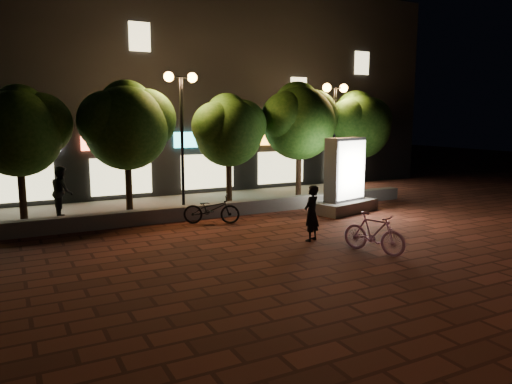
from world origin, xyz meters
TOP-DOWN VIEW (x-y plane):
  - ground at (0.00, 0.00)m, footprint 80.00×80.00m
  - retaining_wall at (0.00, 4.00)m, footprint 16.00×0.45m
  - sidewalk at (0.00, 6.50)m, footprint 16.00×5.00m
  - building_block at (-0.01, 12.99)m, footprint 28.00×8.12m
  - tree_far_left at (-6.95, 5.46)m, footprint 3.36×2.80m
  - tree_left at (-3.45, 5.46)m, footprint 3.60×3.00m
  - tree_mid at (0.55, 5.46)m, footprint 3.24×2.70m
  - tree_right at (3.86, 5.46)m, footprint 3.72×3.10m
  - tree_far_right at (7.05, 5.46)m, footprint 3.48×2.90m
  - street_lamp_left at (-1.50, 5.20)m, footprint 1.26×0.36m
  - street_lamp_right at (5.50, 5.20)m, footprint 1.26×0.36m
  - ad_kiosk at (4.10, 2.59)m, footprint 2.89×1.94m
  - scooter_pink at (1.26, -2.38)m, footprint 1.12×1.89m
  - rider at (0.49, -0.53)m, footprint 0.72×0.64m
  - scooter_parked at (-1.25, 3.00)m, footprint 2.03×1.49m
  - pedestrian at (-5.71, 6.11)m, footprint 0.71×0.91m

SIDE VIEW (x-z plane):
  - ground at x=0.00m, z-range 0.00..0.00m
  - sidewalk at x=0.00m, z-range 0.00..0.08m
  - retaining_wall at x=0.00m, z-range 0.00..0.50m
  - scooter_parked at x=-1.25m, z-range 0.00..1.02m
  - scooter_pink at x=1.26m, z-range 0.00..1.09m
  - rider at x=0.49m, z-range 0.00..1.66m
  - pedestrian at x=-5.71m, z-range 0.08..1.93m
  - ad_kiosk at x=4.10m, z-range -0.28..2.58m
  - tree_mid at x=0.55m, z-range 0.97..5.47m
  - tree_far_left at x=-6.95m, z-range 0.98..5.61m
  - tree_far_right at x=7.05m, z-range 0.99..5.75m
  - tree_left at x=-3.45m, z-range 1.00..5.89m
  - tree_right at x=3.86m, z-range 1.03..6.10m
  - street_lamp_right at x=5.50m, z-range 1.40..6.38m
  - street_lamp_left at x=-1.50m, z-range 1.44..6.62m
  - building_block at x=-0.01m, z-range -0.65..10.65m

